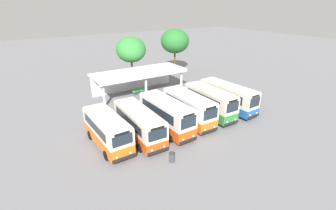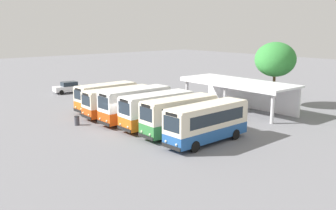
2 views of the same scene
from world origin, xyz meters
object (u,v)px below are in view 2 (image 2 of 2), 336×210
at_px(waiting_chair_end_by_column, 227,105).
at_px(waiting_chair_second_from_end, 232,105).
at_px(city_bus_far_end_green, 207,122).
at_px(waiting_chair_fourth_seat, 240,107).
at_px(city_bus_second_in_row, 119,101).
at_px(city_bus_nearest_orange, 106,96).
at_px(parked_car_flank, 68,87).
at_px(city_bus_fourth_amber, 157,109).
at_px(city_bus_fifth_blue, 180,115).
at_px(waiting_chair_middle_seat, 235,106).
at_px(litter_bin_apron, 77,121).
at_px(city_bus_middle_cream, 135,104).

height_order(waiting_chair_end_by_column, waiting_chair_second_from_end, same).
distance_m(city_bus_far_end_green, waiting_chair_fourth_seat, 12.65).
distance_m(city_bus_second_in_row, city_bus_far_end_green, 12.56).
bearing_deg(city_bus_nearest_orange, parked_car_flank, 171.84).
xyz_separation_m(city_bus_fourth_amber, waiting_chair_second_from_end, (-0.70, 11.46, -1.29)).
bearing_deg(parked_car_flank, city_bus_second_in_row, -7.64).
bearing_deg(city_bus_far_end_green, city_bus_fifth_blue, -176.05).
xyz_separation_m(city_bus_fifth_blue, waiting_chair_fourth_seat, (-2.65, 11.40, -1.32)).
distance_m(city_bus_second_in_row, waiting_chair_middle_seat, 13.15).
distance_m(waiting_chair_end_by_column, waiting_chair_middle_seat, 1.20).
bearing_deg(waiting_chair_second_from_end, litter_bin_apron, -106.90).
distance_m(city_bus_nearest_orange, waiting_chair_second_from_end, 14.34).
xyz_separation_m(city_bus_second_in_row, parked_car_flank, (-17.09, 2.29, -0.86)).
bearing_deg(waiting_chair_end_by_column, city_bus_far_end_green, -55.76).
distance_m(city_bus_fifth_blue, waiting_chair_middle_seat, 11.90).
distance_m(city_bus_second_in_row, city_bus_fourth_amber, 6.28).
distance_m(city_bus_fourth_amber, city_bus_far_end_green, 6.28).
relative_size(city_bus_fifth_blue, waiting_chair_end_by_column, 8.57).
bearing_deg(parked_car_flank, city_bus_nearest_orange, -8.16).
height_order(city_bus_middle_cream, city_bus_far_end_green, city_bus_middle_cream).
bearing_deg(waiting_chair_fourth_seat, waiting_chair_end_by_column, -178.53).
distance_m(city_bus_second_in_row, litter_bin_apron, 5.33).
bearing_deg(city_bus_fifth_blue, litter_bin_apron, -149.14).
height_order(city_bus_second_in_row, city_bus_far_end_green, city_bus_far_end_green).
height_order(city_bus_fifth_blue, waiting_chair_middle_seat, city_bus_fifth_blue).
xyz_separation_m(city_bus_middle_cream, city_bus_far_end_green, (9.41, 0.49, -0.07)).
height_order(city_bus_middle_cream, litter_bin_apron, city_bus_middle_cream).
xyz_separation_m(city_bus_fifth_blue, waiting_chair_second_from_end, (-3.84, 11.44, -1.32)).
relative_size(city_bus_fifth_blue, city_bus_far_end_green, 0.91).
bearing_deg(waiting_chair_end_by_column, city_bus_middle_cream, -98.97).
distance_m(parked_car_flank, waiting_chair_end_by_column, 23.92).
distance_m(parked_car_flank, waiting_chair_second_from_end, 24.51).
distance_m(city_bus_nearest_orange, waiting_chair_end_by_column, 13.91).
bearing_deg(city_bus_middle_cream, waiting_chair_end_by_column, 81.03).
height_order(city_bus_far_end_green, waiting_chair_middle_seat, city_bus_far_end_green).
bearing_deg(litter_bin_apron, waiting_chair_second_from_end, 73.10).
bearing_deg(city_bus_fifth_blue, waiting_chair_fourth_seat, 103.07).
height_order(waiting_chair_end_by_column, waiting_chair_fourth_seat, same).
bearing_deg(waiting_chair_middle_seat, city_bus_far_end_green, -60.22).
distance_m(city_bus_middle_cream, parked_car_flank, 20.40).
relative_size(city_bus_far_end_green, waiting_chair_end_by_column, 9.47).
height_order(parked_car_flank, waiting_chair_fourth_seat, parked_car_flank).
relative_size(city_bus_middle_cream, city_bus_fourth_amber, 1.02).
relative_size(city_bus_fourth_amber, parked_car_flank, 1.77).
distance_m(city_bus_fourth_amber, city_bus_fifth_blue, 3.14).
relative_size(city_bus_fourth_amber, city_bus_far_end_green, 0.91).
bearing_deg(waiting_chair_middle_seat, waiting_chair_second_from_end, 173.19).
distance_m(waiting_chair_middle_seat, litter_bin_apron, 17.66).
height_order(city_bus_nearest_orange, city_bus_fourth_amber, city_bus_fourth_amber).
relative_size(city_bus_nearest_orange, waiting_chair_middle_seat, 8.26).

